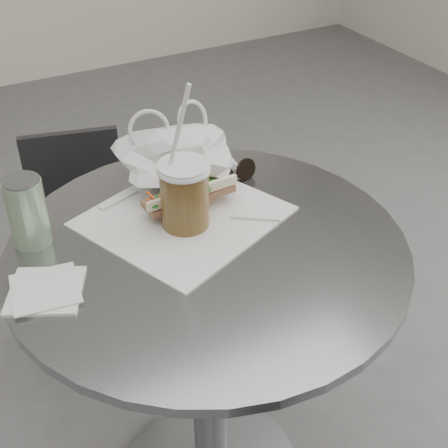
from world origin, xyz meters
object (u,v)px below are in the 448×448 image
cafe_table (209,347)px  banh_mi (188,193)px  iced_coffee (185,194)px  chair_far (87,262)px  sunglasses (234,175)px  drink_can (27,212)px

cafe_table → banh_mi: (0.02, 0.12, 0.31)m
iced_coffee → chair_far: bearing=98.6°
cafe_table → sunglasses: sunglasses is taller
chair_far → sunglasses: (0.24, -0.45, 0.46)m
sunglasses → drink_can: (-0.44, -0.01, 0.05)m
banh_mi → cafe_table: bearing=-102.9°
cafe_table → chair_far: cafe_table is taller
cafe_table → sunglasses: (0.15, 0.17, 0.29)m
banh_mi → iced_coffee: 0.06m
sunglasses → drink_can: bearing=172.3°
banh_mi → sunglasses: (0.13, 0.05, -0.02)m
chair_far → iced_coffee: size_ratio=2.22×
banh_mi → iced_coffee: bearing=-125.1°
cafe_table → sunglasses: 0.37m
chair_far → iced_coffee: (0.08, -0.54, 0.52)m
banh_mi → sunglasses: size_ratio=2.17×
banh_mi → iced_coffee: iced_coffee is taller
chair_far → banh_mi: bearing=116.4°
banh_mi → iced_coffee: size_ratio=0.80×
cafe_table → iced_coffee: size_ratio=2.57×
banh_mi → sunglasses: bearing=16.7°
chair_far → iced_coffee: iced_coffee is taller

